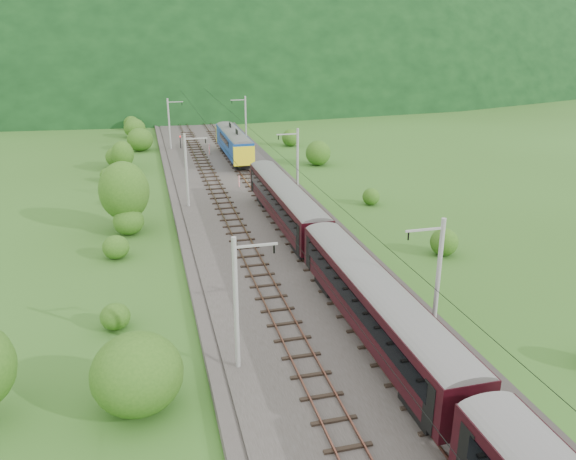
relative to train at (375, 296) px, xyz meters
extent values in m
plane|color=#2E5019|center=(-2.40, -0.67, -3.43)|extent=(600.00, 600.00, 0.00)
cube|color=#38332D|center=(-2.40, 9.33, -3.28)|extent=(14.00, 220.00, 0.30)
cube|color=brown|center=(-5.52, 9.33, -2.93)|extent=(0.08, 220.00, 0.15)
cube|color=brown|center=(-4.08, 9.33, -2.93)|extent=(0.08, 220.00, 0.15)
cube|color=black|center=(-4.80, 9.33, -3.07)|extent=(2.40, 220.00, 0.12)
cube|color=brown|center=(-0.72, 9.33, -2.93)|extent=(0.08, 220.00, 0.15)
cube|color=brown|center=(0.72, 9.33, -2.93)|extent=(0.08, 220.00, 0.15)
cube|color=black|center=(0.00, 9.33, -3.07)|extent=(2.40, 220.00, 0.12)
cylinder|color=gray|center=(-8.60, -0.67, 0.87)|extent=(0.28, 0.28, 8.00)
cube|color=gray|center=(-7.40, -0.67, 4.27)|extent=(2.40, 0.12, 0.12)
cylinder|color=black|center=(-6.40, -0.67, 3.97)|extent=(0.10, 0.10, 0.50)
cylinder|color=gray|center=(-8.60, 31.33, 0.87)|extent=(0.28, 0.28, 8.00)
cube|color=gray|center=(-7.40, 31.33, 4.27)|extent=(2.40, 0.12, 0.12)
cylinder|color=black|center=(-6.40, 31.33, 3.97)|extent=(0.10, 0.10, 0.50)
cylinder|color=gray|center=(-8.60, 63.33, 0.87)|extent=(0.28, 0.28, 8.00)
cube|color=gray|center=(-7.40, 63.33, 4.27)|extent=(2.40, 0.12, 0.12)
cylinder|color=black|center=(-6.40, 63.33, 3.97)|extent=(0.10, 0.10, 0.50)
cylinder|color=gray|center=(-8.60, 95.33, 0.87)|extent=(0.28, 0.28, 8.00)
cube|color=gray|center=(-7.40, 95.33, 4.27)|extent=(2.40, 0.12, 0.12)
cylinder|color=black|center=(-6.40, 95.33, 3.97)|extent=(0.10, 0.10, 0.50)
cylinder|color=gray|center=(-8.60, 127.33, 0.87)|extent=(0.28, 0.28, 8.00)
cube|color=gray|center=(-7.40, 127.33, 4.27)|extent=(2.40, 0.12, 0.12)
cylinder|color=black|center=(-6.40, 127.33, 3.97)|extent=(0.10, 0.10, 0.50)
cylinder|color=gray|center=(3.80, -0.67, 0.87)|extent=(0.28, 0.28, 8.00)
cube|color=gray|center=(2.60, -0.67, 4.27)|extent=(2.40, 0.12, 0.12)
cylinder|color=black|center=(1.60, -0.67, 3.97)|extent=(0.10, 0.10, 0.50)
cylinder|color=gray|center=(3.80, 31.33, 0.87)|extent=(0.28, 0.28, 8.00)
cube|color=gray|center=(2.60, 31.33, 4.27)|extent=(2.40, 0.12, 0.12)
cylinder|color=black|center=(1.60, 31.33, 3.97)|extent=(0.10, 0.10, 0.50)
cylinder|color=gray|center=(3.80, 63.33, 0.87)|extent=(0.28, 0.28, 8.00)
cube|color=gray|center=(2.60, 63.33, 4.27)|extent=(2.40, 0.12, 0.12)
cylinder|color=black|center=(1.60, 63.33, 3.97)|extent=(0.10, 0.10, 0.50)
cylinder|color=gray|center=(3.80, 95.33, 0.87)|extent=(0.28, 0.28, 8.00)
cube|color=gray|center=(2.60, 95.33, 4.27)|extent=(2.40, 0.12, 0.12)
cylinder|color=black|center=(1.60, 95.33, 3.97)|extent=(0.10, 0.10, 0.50)
cylinder|color=gray|center=(3.80, 127.33, 0.87)|extent=(0.28, 0.28, 8.00)
cube|color=gray|center=(2.60, 127.33, 4.27)|extent=(2.40, 0.12, 0.12)
cylinder|color=black|center=(1.60, 127.33, 3.97)|extent=(0.10, 0.10, 0.50)
cylinder|color=black|center=(-4.80, 9.33, 3.67)|extent=(0.03, 198.00, 0.03)
cylinder|color=black|center=(0.00, 9.33, 3.67)|extent=(0.03, 198.00, 0.03)
ellipsoid|color=black|center=(-2.40, 259.33, -3.43)|extent=(504.00, 360.00, 244.00)
cube|color=black|center=(0.00, -0.11, -0.55)|extent=(2.79, 21.17, 2.89)
cylinder|color=slate|center=(0.00, -0.11, 0.75)|extent=(2.79, 21.07, 2.79)
cube|color=black|center=(-1.42, -0.11, -0.20)|extent=(0.05, 18.63, 1.11)
cube|color=black|center=(1.42, -0.11, -0.20)|extent=(0.05, 18.63, 1.11)
cube|color=black|center=(0.00, -7.52, -2.42)|extent=(2.12, 3.08, 0.87)
cube|color=black|center=(0.00, 7.30, -2.42)|extent=(2.12, 3.08, 0.87)
cube|color=black|center=(0.00, 21.97, -0.55)|extent=(2.79, 21.17, 2.89)
cylinder|color=slate|center=(0.00, 21.97, 0.75)|extent=(2.79, 21.07, 2.79)
cube|color=black|center=(-1.42, 21.97, -0.20)|extent=(0.05, 18.63, 1.11)
cube|color=black|center=(1.42, 21.97, -0.20)|extent=(0.05, 18.63, 1.11)
cube|color=black|center=(0.00, 14.56, -2.42)|extent=(2.12, 3.08, 0.87)
cube|color=black|center=(0.00, 29.38, -2.42)|extent=(2.12, 3.08, 0.87)
cube|color=#124194|center=(0.00, 52.71, -0.55)|extent=(2.79, 17.32, 2.89)
cylinder|color=slate|center=(0.00, 52.71, 0.75)|extent=(2.79, 17.24, 2.79)
cube|color=black|center=(-1.42, 52.71, -0.20)|extent=(0.05, 15.24, 1.11)
cube|color=black|center=(1.42, 52.71, -0.20)|extent=(0.05, 15.24, 1.11)
cube|color=black|center=(0.00, 46.65, -2.42)|extent=(2.12, 3.08, 0.87)
cube|color=black|center=(0.00, 58.78, -2.42)|extent=(2.12, 3.08, 0.87)
cube|color=yellow|center=(0.00, 61.17, -0.74)|extent=(2.85, 0.50, 2.60)
cube|color=yellow|center=(0.00, 44.25, -0.74)|extent=(2.85, 0.50, 2.60)
cube|color=black|center=(0.00, 55.71, 1.43)|extent=(0.08, 1.60, 0.87)
cylinder|color=red|center=(-3.10, 57.24, -2.30)|extent=(0.18, 0.18, 1.64)
cylinder|color=red|center=(-1.87, 37.64, -2.41)|extent=(0.15, 0.15, 1.43)
cylinder|color=black|center=(-7.02, 63.33, -2.20)|extent=(0.13, 0.13, 1.85)
sphere|color=red|center=(-7.02, 63.33, -1.23)|extent=(0.22, 0.22, 0.22)
ellipsoid|color=#2B5516|center=(-14.13, -2.79, -1.30)|extent=(4.72, 4.72, 4.25)
ellipsoid|color=#2B5516|center=(-15.59, 6.16, -2.54)|extent=(1.97, 1.97, 1.77)
ellipsoid|color=#2B5516|center=(-15.88, 18.65, -2.40)|extent=(2.28, 2.28, 2.05)
ellipsoid|color=#2B5516|center=(-14.85, 24.59, -2.10)|extent=(2.94, 2.94, 2.64)
ellipsoid|color=#2B5516|center=(-15.76, 34.16, -2.58)|extent=(1.89, 1.89, 1.70)
ellipsoid|color=#2B5516|center=(-17.63, 45.52, -2.52)|extent=(2.01, 2.01, 1.81)
ellipsoid|color=#2B5516|center=(-16.63, 53.65, -1.97)|extent=(3.23, 3.23, 2.91)
ellipsoid|color=#2B5516|center=(-13.33, 64.18, -1.58)|extent=(4.10, 4.10, 3.69)
ellipsoid|color=#2B5516|center=(-14.16, 76.41, -1.71)|extent=(3.82, 3.82, 3.43)
ellipsoid|color=#2B5516|center=(-14.78, 85.20, -2.11)|extent=(2.92, 2.92, 2.63)
ellipsoid|color=#2B5516|center=(-15.18, 94.51, -1.83)|extent=(3.54, 3.54, 3.19)
cylinder|color=black|center=(-15.02, 25.86, -1.56)|extent=(0.24, 0.24, 3.73)
ellipsoid|color=#2B5516|center=(-15.02, 25.86, 0.56)|extent=(4.79, 4.79, 5.75)
cylinder|color=black|center=(-15.72, 50.17, -2.25)|extent=(0.24, 0.24, 2.36)
ellipsoid|color=#2B5516|center=(-15.72, 50.17, -0.90)|extent=(3.03, 3.03, 3.63)
ellipsoid|color=#2B5516|center=(11.78, 12.24, -2.34)|extent=(2.42, 2.42, 2.18)
ellipsoid|color=#2B5516|center=(11.33, 27.60, -2.56)|extent=(1.93, 1.93, 1.74)
ellipsoid|color=#2B5516|center=(11.35, 47.48, -1.82)|extent=(3.58, 3.58, 3.22)
ellipsoid|color=#2B5516|center=(11.04, 61.92, -2.16)|extent=(2.82, 2.82, 2.54)
camera|label=1|loc=(-12.80, -28.37, 15.36)|focal=35.00mm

